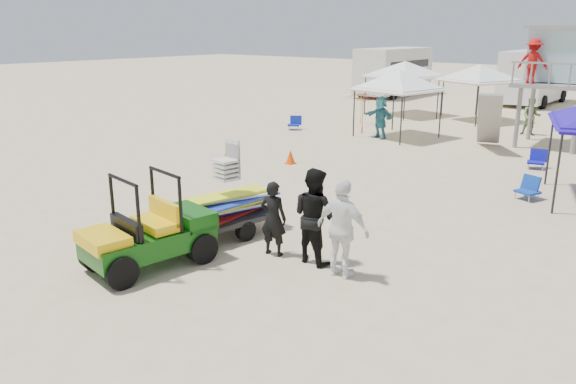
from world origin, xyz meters
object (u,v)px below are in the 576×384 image
Objects in this scene: utility_cart at (146,225)px; lifeguard_tower at (558,60)px; man_left at (273,218)px; surf_trailer at (231,201)px.

lifeguard_tower is (2.68, 17.64, 2.53)m from utility_cart.
lifeguard_tower reaches higher than utility_cart.
lifeguard_tower reaches higher than man_left.
utility_cart is 0.57× the size of lifeguard_tower.
surf_trailer is 0.50× the size of lifeguard_tower.
man_left is 0.35× the size of lifeguard_tower.
man_left is at bearing 53.21° from utility_cart.
surf_trailer reaches higher than man_left.
utility_cart reaches higher than man_left.
surf_trailer is 1.54m from man_left.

